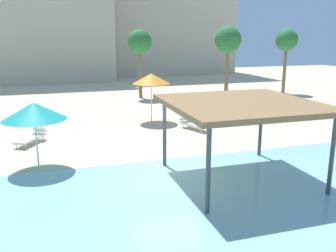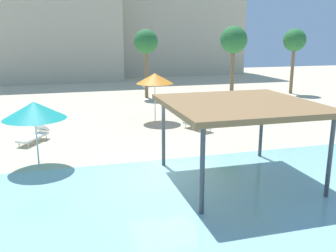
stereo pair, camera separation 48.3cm
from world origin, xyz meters
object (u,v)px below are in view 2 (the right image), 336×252
palm_tree_0 (234,41)px  palm_tree_2 (146,43)px  shade_pavilion (239,107)px  beach_umbrella_teal_3 (34,110)px  palm_tree_1 (295,41)px  beach_umbrella_orange_1 (155,78)px  lounge_chair_1 (35,135)px  lounge_chair_0 (196,123)px

palm_tree_0 → palm_tree_2: (-5.25, 4.79, -0.17)m
shade_pavilion → beach_umbrella_teal_3: 7.54m
palm_tree_0 → palm_tree_2: 7.11m
palm_tree_0 → palm_tree_2: palm_tree_0 is taller
beach_umbrella_teal_3 → palm_tree_0: (12.76, 10.00, 2.28)m
beach_umbrella_teal_3 → palm_tree_0: palm_tree_0 is taller
beach_umbrella_teal_3 → palm_tree_1: bearing=34.0°
beach_umbrella_orange_1 → palm_tree_1: 15.73m
beach_umbrella_teal_3 → lounge_chair_1: beach_umbrella_teal_3 is taller
palm_tree_1 → palm_tree_2: size_ratio=1.02×
shade_pavilion → lounge_chair_0: 7.62m
beach_umbrella_orange_1 → palm_tree_0: 7.80m
beach_umbrella_orange_1 → beach_umbrella_teal_3: (-6.17, -6.33, -0.29)m
beach_umbrella_orange_1 → beach_umbrella_teal_3: bearing=-134.3°
shade_pavilion → palm_tree_0: palm_tree_0 is taller
palm_tree_0 → palm_tree_1: bearing=25.9°
shade_pavilion → lounge_chair_1: shade_pavilion is taller
palm_tree_0 → palm_tree_2: size_ratio=1.03×
beach_umbrella_teal_3 → lounge_chair_0: bearing=26.3°
shade_pavilion → lounge_chair_0: size_ratio=2.45×
palm_tree_0 → palm_tree_2: bearing=137.6°
palm_tree_1 → palm_tree_2: palm_tree_1 is taller
lounge_chair_0 → beach_umbrella_orange_1: bearing=-168.2°
shade_pavilion → palm_tree_1: bearing=51.7°
beach_umbrella_orange_1 → lounge_chair_1: 7.40m
lounge_chair_0 → lounge_chair_1: 8.20m
shade_pavilion → palm_tree_1: size_ratio=0.89×
lounge_chair_1 → palm_tree_2: bearing=175.2°
beach_umbrella_orange_1 → beach_umbrella_teal_3: size_ratio=1.10×
beach_umbrella_teal_3 → palm_tree_1: palm_tree_1 is taller
lounge_chair_0 → lounge_chair_1: (-8.20, -0.21, 0.00)m
beach_umbrella_teal_3 → lounge_chair_0: 8.93m
lounge_chair_1 → shade_pavilion: bearing=76.1°
palm_tree_1 → beach_umbrella_orange_1: bearing=-152.6°
palm_tree_2 → lounge_chair_0: bearing=-88.4°
beach_umbrella_orange_1 → lounge_chair_1: bearing=-157.8°
beach_umbrella_orange_1 → lounge_chair_0: 3.69m
beach_umbrella_orange_1 → palm_tree_1: (13.86, 7.20, 1.90)m
lounge_chair_1 → palm_tree_2: 14.22m
palm_tree_2 → palm_tree_0: bearing=-42.4°
beach_umbrella_orange_1 → palm_tree_1: palm_tree_1 is taller
beach_umbrella_teal_3 → palm_tree_2: (7.52, 14.79, 2.11)m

